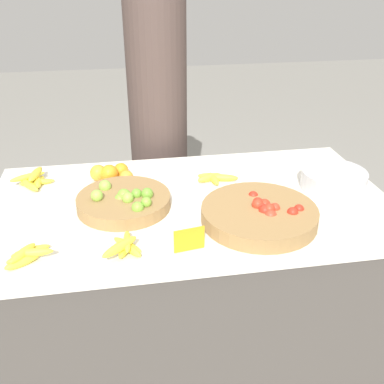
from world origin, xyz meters
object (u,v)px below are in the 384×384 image
at_px(metal_bowl, 333,180).
at_px(vendor_person, 159,129).
at_px(price_sign, 189,240).
at_px(tomato_basket, 260,214).
at_px(lime_bowl, 124,201).

bearing_deg(metal_bowl, vendor_person, 133.27).
bearing_deg(vendor_person, price_sign, -90.36).
bearing_deg(tomato_basket, vendor_person, 106.93).
bearing_deg(vendor_person, metal_bowl, -46.73).
bearing_deg(vendor_person, tomato_basket, -73.07).
distance_m(price_sign, vendor_person, 1.11).
bearing_deg(lime_bowl, price_sign, -58.18).
distance_m(metal_bowl, vendor_person, 1.02).
distance_m(tomato_basket, metal_bowl, 0.46).
bearing_deg(price_sign, vendor_person, 80.13).
xyz_separation_m(lime_bowl, vendor_person, (0.22, 0.76, 0.03)).
xyz_separation_m(metal_bowl, price_sign, (-0.71, -0.36, 0.00)).
bearing_deg(lime_bowl, vendor_person, 73.90).
distance_m(tomato_basket, vendor_person, 1.01).
xyz_separation_m(price_sign, vendor_person, (0.01, 1.11, 0.01)).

